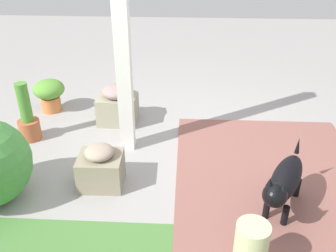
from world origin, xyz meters
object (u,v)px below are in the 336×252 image
(porch_pillar, at_px, (122,37))
(stone_planter_nearest, at_px, (117,105))
(terracotta_pot_tall, at_px, (28,120))
(dog, at_px, (284,181))
(terracotta_pot_broad, at_px, (49,93))
(ceramic_urn, at_px, (250,249))
(stone_planter_mid, at_px, (101,167))

(porch_pillar, xyz_separation_m, stone_planter_nearest, (0.20, -0.55, -0.97))
(stone_planter_nearest, height_order, terracotta_pot_tall, terracotta_pot_tall)
(stone_planter_nearest, bearing_deg, dog, 137.17)
(stone_planter_nearest, xyz_separation_m, terracotta_pot_broad, (0.89, -0.24, 0.03))
(stone_planter_nearest, distance_m, ceramic_urn, 2.45)
(porch_pillar, xyz_separation_m, ceramic_urn, (-1.06, 1.54, -0.98))
(porch_pillar, bearing_deg, stone_planter_nearest, -69.94)
(stone_planter_nearest, xyz_separation_m, terracotta_pot_tall, (0.90, 0.45, 0.01))
(porch_pillar, distance_m, terracotta_pot_tall, 1.46)
(stone_planter_nearest, height_order, stone_planter_mid, stone_planter_nearest)
(stone_planter_nearest, height_order, ceramic_urn, stone_planter_nearest)
(terracotta_pot_broad, distance_m, dog, 3.03)
(dog, bearing_deg, terracotta_pot_tall, -22.55)
(terracotta_pot_tall, height_order, ceramic_urn, terracotta_pot_tall)
(porch_pillar, xyz_separation_m, terracotta_pot_broad, (1.09, -0.79, -0.94))
(terracotta_pot_broad, height_order, terracotta_pot_tall, terracotta_pot_tall)
(terracotta_pot_broad, relative_size, terracotta_pot_tall, 0.62)
(stone_planter_nearest, distance_m, terracotta_pot_broad, 0.92)
(porch_pillar, relative_size, stone_planter_nearest, 5.09)
(stone_planter_mid, height_order, dog, dog)
(porch_pillar, distance_m, ceramic_urn, 2.11)
(stone_planter_nearest, height_order, dog, dog)
(terracotta_pot_tall, relative_size, ceramic_urn, 1.57)
(terracotta_pot_tall, xyz_separation_m, dog, (-2.50, 1.04, 0.08))
(porch_pillar, relative_size, terracotta_pot_broad, 5.81)
(terracotta_pot_tall, bearing_deg, ceramic_urn, 142.55)
(terracotta_pot_broad, bearing_deg, stone_planter_mid, 123.40)
(stone_planter_mid, distance_m, terracotta_pot_broad, 1.72)
(stone_planter_mid, bearing_deg, porch_pillar, -102.93)
(terracotta_pot_broad, xyz_separation_m, terracotta_pot_tall, (0.01, 0.68, -0.01))
(dog, bearing_deg, stone_planter_mid, -10.49)
(stone_planter_nearest, bearing_deg, porch_pillar, 110.06)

